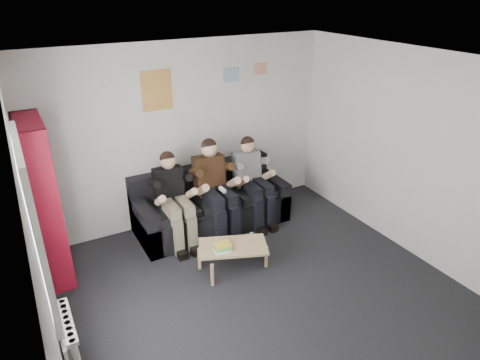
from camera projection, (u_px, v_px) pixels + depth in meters
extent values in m
plane|color=black|center=(277.00, 309.00, 4.89)|extent=(5.00, 5.00, 0.00)
plane|color=white|center=(288.00, 70.00, 3.75)|extent=(5.00, 5.00, 0.00)
plane|color=silver|center=(187.00, 134.00, 6.30)|extent=(4.50, 0.00, 4.50)
plane|color=silver|center=(42.00, 271.00, 3.33)|extent=(0.00, 5.00, 5.00)
plane|color=silver|center=(432.00, 163.00, 5.31)|extent=(0.00, 5.00, 5.00)
cube|color=black|center=(212.00, 213.00, 6.48)|extent=(2.26, 0.92, 0.43)
cube|color=black|center=(201.00, 178.00, 6.58)|extent=(2.26, 0.21, 0.44)
cube|color=black|center=(145.00, 225.00, 5.98)|extent=(0.18, 0.92, 0.62)
cube|color=black|center=(270.00, 193.00, 6.89)|extent=(0.18, 0.92, 0.62)
cube|color=black|center=(214.00, 199.00, 6.30)|extent=(1.89, 0.64, 0.10)
cube|color=maroon|center=(44.00, 202.00, 5.09)|extent=(0.30, 0.91, 2.03)
cube|color=tan|center=(233.00, 247.00, 5.46)|extent=(0.86, 0.47, 0.03)
cylinder|color=tan|center=(212.00, 275.00, 5.20)|extent=(0.04, 0.04, 0.31)
cylinder|color=tan|center=(266.00, 257.00, 5.55)|extent=(0.04, 0.04, 0.31)
cylinder|color=tan|center=(199.00, 259.00, 5.51)|extent=(0.04, 0.04, 0.31)
cylinder|color=tan|center=(251.00, 242.00, 5.85)|extent=(0.04, 0.04, 0.31)
cube|color=white|center=(222.00, 250.00, 5.34)|extent=(0.20, 0.15, 0.02)
cube|color=#52B841|center=(223.00, 248.00, 5.36)|extent=(0.20, 0.15, 0.02)
cube|color=yellow|center=(223.00, 245.00, 5.39)|extent=(0.20, 0.15, 0.02)
cube|color=black|center=(169.00, 186.00, 5.99)|extent=(0.39, 0.29, 0.56)
sphere|color=#DDAB87|center=(168.00, 161.00, 5.80)|extent=(0.22, 0.22, 0.22)
sphere|color=black|center=(167.00, 159.00, 5.79)|extent=(0.21, 0.21, 0.21)
cube|color=gray|center=(177.00, 207.00, 5.84)|extent=(0.35, 0.45, 0.15)
cube|color=gray|center=(185.00, 235.00, 5.81)|extent=(0.33, 0.14, 0.53)
cube|color=black|center=(187.00, 251.00, 5.86)|extent=(0.33, 0.26, 0.10)
cube|color=#4D3319|center=(209.00, 175.00, 6.26)|extent=(0.43, 0.32, 0.61)
sphere|color=#DDAB87|center=(209.00, 149.00, 6.05)|extent=(0.24, 0.24, 0.24)
sphere|color=black|center=(209.00, 146.00, 6.05)|extent=(0.23, 0.23, 0.23)
cube|color=black|center=(219.00, 197.00, 6.10)|extent=(0.39, 0.50, 0.16)
cube|color=black|center=(227.00, 225.00, 6.06)|extent=(0.37, 0.15, 0.53)
cube|color=black|center=(229.00, 240.00, 6.09)|extent=(0.37, 0.28, 0.11)
cube|color=white|center=(222.00, 190.00, 5.94)|extent=(0.04, 0.15, 0.04)
cube|color=white|center=(247.00, 168.00, 6.54)|extent=(0.39, 0.29, 0.56)
sphere|color=#DDAB87|center=(248.00, 146.00, 6.35)|extent=(0.22, 0.22, 0.22)
sphere|color=black|center=(248.00, 143.00, 6.35)|extent=(0.21, 0.21, 0.21)
cube|color=black|center=(256.00, 187.00, 6.39)|extent=(0.36, 0.45, 0.15)
cube|color=black|center=(263.00, 213.00, 6.36)|extent=(0.34, 0.14, 0.53)
cube|color=black|center=(265.00, 228.00, 6.41)|extent=(0.34, 0.26, 0.10)
cylinder|color=silver|center=(76.00, 360.00, 3.80)|extent=(0.06, 0.06, 0.60)
cylinder|color=silver|center=(74.00, 353.00, 3.86)|extent=(0.06, 0.06, 0.60)
cylinder|color=silver|center=(73.00, 347.00, 3.93)|extent=(0.06, 0.06, 0.60)
cylinder|color=silver|center=(71.00, 342.00, 3.99)|extent=(0.06, 0.06, 0.60)
cylinder|color=silver|center=(70.00, 336.00, 4.05)|extent=(0.06, 0.06, 0.60)
cylinder|color=silver|center=(69.00, 330.00, 4.12)|extent=(0.06, 0.06, 0.60)
cylinder|color=silver|center=(67.00, 325.00, 4.18)|extent=(0.06, 0.06, 0.60)
cube|color=silver|center=(67.00, 321.00, 3.84)|extent=(0.10, 0.64, 0.04)
cube|color=white|center=(34.00, 226.00, 3.37)|extent=(0.02, 1.00, 1.30)
cube|color=silver|center=(16.00, 145.00, 3.09)|extent=(0.05, 1.12, 0.06)
cube|color=silver|center=(52.00, 294.00, 3.67)|extent=(0.05, 1.12, 0.06)
cube|color=silver|center=(62.00, 339.00, 3.89)|extent=(0.03, 1.30, 0.90)
cube|color=#E1C04F|center=(157.00, 91.00, 5.82)|extent=(0.42, 0.01, 0.55)
cube|color=#3E98D5|center=(231.00, 75.00, 6.28)|extent=(0.25, 0.01, 0.20)
cube|color=#D04198|center=(260.00, 68.00, 6.48)|extent=(0.22, 0.01, 0.18)
cube|color=silver|center=(111.00, 80.00, 5.47)|extent=(0.20, 0.01, 0.14)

